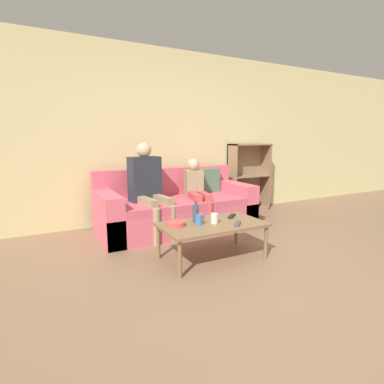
# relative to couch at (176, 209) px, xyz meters

# --- Properties ---
(ground_plane) EXTENTS (22.00, 22.00, 0.00)m
(ground_plane) POSITION_rel_couch_xyz_m (0.11, -1.94, -0.28)
(ground_plane) COLOR #84664C
(wall_back) EXTENTS (12.00, 0.06, 2.60)m
(wall_back) POSITION_rel_couch_xyz_m (0.11, 0.63, 1.02)
(wall_back) COLOR beige
(wall_back) RESTS_ON ground_plane
(couch) EXTENTS (2.14, 0.96, 0.84)m
(couch) POSITION_rel_couch_xyz_m (0.00, 0.00, 0.00)
(couch) COLOR #DB5B70
(couch) RESTS_ON ground_plane
(bookshelf) EXTENTS (0.77, 0.28, 1.18)m
(bookshelf) POSITION_rel_couch_xyz_m (1.59, 0.48, 0.17)
(bookshelf) COLOR #8E7051
(bookshelf) RESTS_ON ground_plane
(coffee_table) EXTENTS (1.09, 0.62, 0.39)m
(coffee_table) POSITION_rel_couch_xyz_m (-0.12, -1.17, 0.07)
(coffee_table) COLOR brown
(coffee_table) RESTS_ON ground_plane
(person_adult) EXTENTS (0.45, 0.70, 1.22)m
(person_adult) POSITION_rel_couch_xyz_m (-0.44, -0.08, 0.41)
(person_adult) COLOR #9E8966
(person_adult) RESTS_ON ground_plane
(person_child) EXTENTS (0.36, 0.68, 0.99)m
(person_child) POSITION_rel_couch_xyz_m (0.26, -0.13, 0.28)
(person_child) COLOR #C6474C
(person_child) RESTS_ON ground_plane
(cup_near) EXTENTS (0.07, 0.07, 0.11)m
(cup_near) POSITION_rel_couch_xyz_m (-0.27, -1.15, 0.16)
(cup_near) COLOR #3D70B2
(cup_near) RESTS_ON coffee_table
(cup_far) EXTENTS (0.08, 0.08, 0.10)m
(cup_far) POSITION_rel_couch_xyz_m (-0.10, -1.18, 0.15)
(cup_far) COLOR silver
(cup_far) RESTS_ON coffee_table
(tv_remote_0) EXTENTS (0.16, 0.15, 0.02)m
(tv_remote_0) POSITION_rel_couch_xyz_m (0.21, -1.06, 0.11)
(tv_remote_0) COLOR black
(tv_remote_0) RESTS_ON coffee_table
(tv_remote_1) EXTENTS (0.15, 0.16, 0.02)m
(tv_remote_1) POSITION_rel_couch_xyz_m (0.09, -1.34, 0.11)
(tv_remote_1) COLOR #47474C
(tv_remote_1) RESTS_ON coffee_table
(snack_bowl) EXTENTS (0.19, 0.19, 0.05)m
(snack_bowl) POSITION_rel_couch_xyz_m (-0.49, -1.09, 0.12)
(snack_bowl) COLOR #DB4C47
(snack_bowl) RESTS_ON coffee_table
(bottle) EXTENTS (0.06, 0.06, 0.23)m
(bottle) POSITION_rel_couch_xyz_m (-0.25, -1.05, 0.20)
(bottle) COLOR #424756
(bottle) RESTS_ON coffee_table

